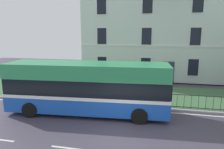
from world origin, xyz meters
name	(u,v)px	position (x,y,z in m)	size (l,w,h in m)	color
ground_plane	(124,125)	(0.00, 1.20, -0.01)	(60.00, 56.00, 0.18)	#433D4B
georgian_townhouse	(169,26)	(2.93, 16.37, 5.94)	(19.23, 9.12, 11.60)	silver
iron_verge_railing	(174,100)	(2.93, 4.40, 0.62)	(12.56, 0.04, 0.97)	black
single_decker_bus	(87,87)	(-2.65, 2.50, 1.75)	(10.51, 3.25, 3.33)	blue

